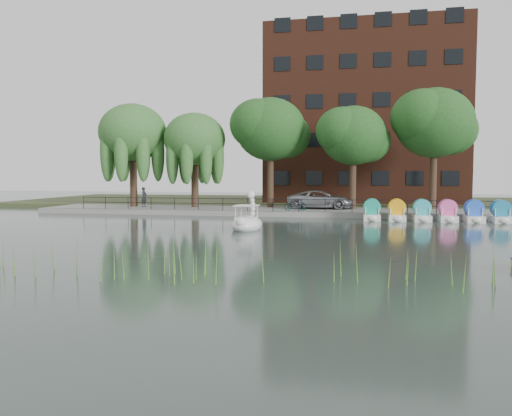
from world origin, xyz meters
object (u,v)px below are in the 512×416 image
(swan_boat, at_px, (247,221))
(bicycle, at_px, (296,204))
(minivan, at_px, (320,198))
(pedestrian, at_px, (144,196))

(swan_boat, bearing_deg, bicycle, 85.57)
(minivan, relative_size, pedestrian, 3.14)
(bicycle, distance_m, swan_boat, 10.50)
(pedestrian, bearing_deg, bicycle, -86.84)
(minivan, relative_size, bicycle, 3.61)
(minivan, bearing_deg, bicycle, 142.96)
(pedestrian, bearing_deg, minivan, -77.00)
(bicycle, relative_size, swan_boat, 0.60)
(minivan, bearing_deg, swan_boat, 164.10)
(minivan, distance_m, pedestrian, 15.24)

